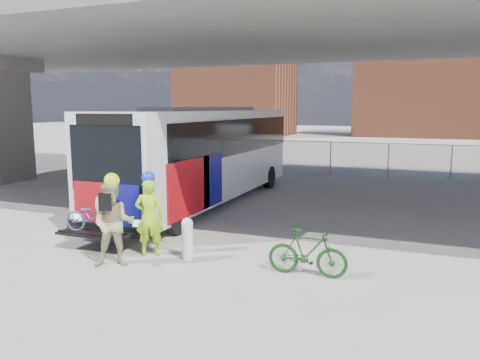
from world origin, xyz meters
The scene contains 9 objects.
ground centered at (0.00, 0.00, 0.00)m, with size 160.00×160.00×0.00m, color #9E9991.
bus centered at (-2.00, 2.77, 2.11)m, with size 2.67×12.94×3.69m.
overpass centered at (0.00, 4.00, 6.54)m, with size 40.00×16.00×7.95m.
chainlink_fence centered at (0.00, 12.00, 1.42)m, with size 30.00×0.06×30.00m.
brick_buildings centered at (1.23, 48.23, 5.42)m, with size 54.00×22.00×12.00m.
bollard centered at (0.55, -3.56, 0.56)m, with size 0.27×0.27×1.04m.
cyclist_hivis centered at (-0.51, -3.56, 1.02)m, with size 0.82×0.68×2.12m.
cyclist_tan centered at (-0.80, -4.62, 1.04)m, with size 1.22×1.14×2.20m.
bike_parked centered at (3.51, -3.56, 0.53)m, with size 0.50×1.76×1.06m, color #144115.
Camera 1 is at (5.79, -13.26, 3.67)m, focal length 35.00 mm.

